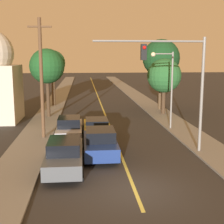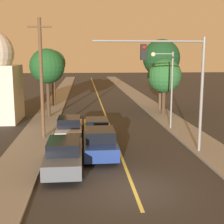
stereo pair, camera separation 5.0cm
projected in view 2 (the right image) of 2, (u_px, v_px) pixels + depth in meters
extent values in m
plane|color=#2D2B28|center=(134.00, 190.00, 13.64)|extent=(200.00, 200.00, 0.00)
cube|color=#2D2B28|center=(97.00, 94.00, 48.93)|extent=(8.83, 80.00, 0.01)
cube|color=#D1C14C|center=(97.00, 94.00, 48.92)|extent=(0.16, 76.00, 0.00)
cube|color=gray|center=(61.00, 94.00, 48.40)|extent=(2.50, 80.00, 0.12)
cube|color=gray|center=(133.00, 93.00, 49.43)|extent=(2.50, 80.00, 0.12)
cube|color=navy|center=(100.00, 145.00, 18.24)|extent=(1.87, 4.49, 0.72)
cube|color=black|center=(100.00, 135.00, 17.94)|extent=(1.64, 2.02, 0.63)
cylinder|color=black|center=(85.00, 145.00, 19.58)|extent=(0.22, 0.62, 0.62)
cylinder|color=black|center=(113.00, 144.00, 19.74)|extent=(0.22, 0.62, 0.62)
cylinder|color=black|center=(85.00, 159.00, 16.85)|extent=(0.22, 0.62, 0.62)
cylinder|color=black|center=(118.00, 158.00, 17.01)|extent=(0.22, 0.62, 0.62)
cube|color=gold|center=(97.00, 129.00, 22.66)|extent=(1.80, 4.54, 0.56)
cube|color=black|center=(97.00, 122.00, 22.39)|extent=(1.58, 2.04, 0.48)
cylinder|color=black|center=(85.00, 128.00, 24.02)|extent=(0.22, 0.63, 0.63)
cylinder|color=black|center=(107.00, 128.00, 24.17)|extent=(0.22, 0.63, 0.63)
cylinder|color=black|center=(85.00, 138.00, 21.25)|extent=(0.22, 0.63, 0.63)
cylinder|color=black|center=(110.00, 137.00, 21.41)|extent=(0.22, 0.63, 0.63)
cube|color=#474C51|center=(64.00, 157.00, 16.01)|extent=(1.80, 4.93, 0.70)
cube|color=black|center=(64.00, 146.00, 15.70)|extent=(1.59, 2.22, 0.61)
cylinder|color=black|center=(51.00, 155.00, 17.49)|extent=(0.22, 0.69, 0.69)
cylinder|color=black|center=(81.00, 154.00, 17.65)|extent=(0.22, 0.69, 0.69)
cylinder|color=black|center=(44.00, 175.00, 14.49)|extent=(0.22, 0.69, 0.69)
cylinder|color=black|center=(81.00, 174.00, 14.65)|extent=(0.22, 0.69, 0.69)
cube|color=#A5A8B2|center=(70.00, 130.00, 22.11)|extent=(1.73, 4.60, 0.62)
cube|color=black|center=(69.00, 122.00, 21.82)|extent=(1.52, 2.07, 0.63)
cylinder|color=black|center=(59.00, 130.00, 23.49)|extent=(0.22, 0.67, 0.67)
cylinder|color=black|center=(81.00, 129.00, 23.64)|extent=(0.22, 0.67, 0.67)
cylinder|color=black|center=(56.00, 140.00, 20.69)|extent=(0.22, 0.67, 0.67)
cylinder|color=black|center=(81.00, 139.00, 20.84)|extent=(0.22, 0.67, 0.67)
cylinder|color=slate|center=(202.00, 96.00, 18.42)|extent=(0.18, 0.18, 6.76)
cylinder|color=slate|center=(149.00, 41.00, 17.58)|extent=(6.42, 0.12, 0.12)
cube|color=black|center=(143.00, 52.00, 17.66)|extent=(0.32, 0.28, 0.90)
sphere|color=red|center=(144.00, 48.00, 17.44)|extent=(0.20, 0.20, 0.20)
cylinder|color=slate|center=(172.00, 91.00, 24.46)|extent=(0.14, 0.14, 6.01)
cylinder|color=slate|center=(163.00, 54.00, 23.89)|extent=(1.54, 0.09, 0.09)
sphere|color=beige|center=(153.00, 54.00, 23.83)|extent=(0.36, 0.36, 0.36)
cylinder|color=#513823|center=(41.00, 79.00, 21.45)|extent=(0.24, 0.24, 8.23)
cube|color=#513823|center=(39.00, 27.00, 20.83)|extent=(1.60, 0.12, 0.12)
cylinder|color=#4C3823|center=(54.00, 89.00, 36.29)|extent=(0.40, 0.40, 3.92)
sphere|color=#235628|center=(53.00, 63.00, 35.77)|extent=(2.89, 2.89, 2.89)
cylinder|color=#3D2B1C|center=(48.00, 98.00, 29.56)|extent=(0.34, 0.34, 3.63)
sphere|color=#19471E|center=(47.00, 66.00, 29.04)|extent=(3.26, 3.26, 3.26)
cylinder|color=#3D2B1C|center=(164.00, 101.00, 31.16)|extent=(0.40, 0.40, 2.62)
sphere|color=#235628|center=(164.00, 76.00, 30.72)|extent=(3.36, 3.36, 3.36)
cylinder|color=#4C3823|center=(160.00, 90.00, 33.60)|extent=(0.37, 0.37, 4.12)
sphere|color=#143819|center=(161.00, 58.00, 33.00)|extent=(3.94, 3.94, 3.94)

